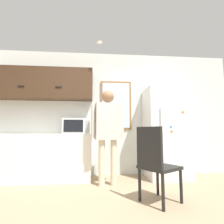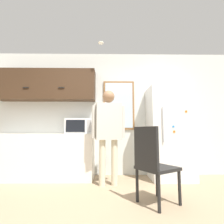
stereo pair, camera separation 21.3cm
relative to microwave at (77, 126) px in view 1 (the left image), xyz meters
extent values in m
cube|color=silver|center=(0.44, 0.33, 0.32)|extent=(6.00, 0.06, 2.70)
cube|color=silver|center=(-0.74, 0.00, -0.59)|extent=(2.05, 0.59, 0.88)
cube|color=#3D2819|center=(-0.74, 0.12, 0.88)|extent=(2.05, 0.35, 0.65)
cube|color=black|center=(-1.09, -0.07, 0.78)|extent=(0.12, 0.01, 0.01)
cube|color=black|center=(-0.38, -0.07, 0.78)|extent=(0.12, 0.01, 0.01)
cube|color=white|center=(0.00, 0.00, 0.00)|extent=(0.51, 0.41, 0.30)
cube|color=black|center=(-0.05, -0.21, 0.00)|extent=(0.36, 0.01, 0.23)
cube|color=#B2B2B2|center=(0.22, -0.20, 0.00)|extent=(0.07, 0.01, 0.24)
cylinder|color=beige|center=(0.48, -0.45, -0.64)|extent=(0.11, 0.11, 0.78)
cylinder|color=beige|center=(0.69, -0.41, -0.64)|extent=(0.11, 0.11, 0.78)
cube|color=beige|center=(0.59, -0.43, 0.07)|extent=(0.48, 0.30, 0.65)
sphere|color=#8C6647|center=(0.59, -0.43, 0.52)|extent=(0.22, 0.22, 0.22)
cylinder|color=beige|center=(0.33, -0.48, 0.07)|extent=(0.07, 0.07, 0.58)
cylinder|color=beige|center=(0.85, -0.38, 0.07)|extent=(0.07, 0.07, 0.58)
cube|color=white|center=(1.80, -0.04, -0.12)|extent=(0.80, 0.66, 1.82)
cylinder|color=silver|center=(1.58, -0.39, 0.03)|extent=(0.02, 0.02, 0.64)
cube|color=#338CDB|center=(1.77, -0.38, -0.02)|extent=(0.04, 0.01, 0.04)
cube|color=orange|center=(1.78, -0.38, -0.11)|extent=(0.04, 0.01, 0.04)
cube|color=orange|center=(2.02, -0.38, 0.26)|extent=(0.04, 0.01, 0.04)
cube|color=black|center=(1.24, -1.20, -0.59)|extent=(0.60, 0.60, 0.04)
cylinder|color=black|center=(1.50, -1.26, -0.82)|extent=(0.04, 0.04, 0.42)
cylinder|color=black|center=(1.30, -0.93, -0.82)|extent=(0.04, 0.04, 0.42)
cylinder|color=black|center=(1.18, -1.46, -0.82)|extent=(0.04, 0.04, 0.42)
cylinder|color=black|center=(0.98, -1.14, -0.82)|extent=(0.04, 0.04, 0.42)
cube|color=black|center=(1.07, -1.30, -0.30)|extent=(0.25, 0.36, 0.52)
cube|color=olive|center=(0.81, 0.29, 0.48)|extent=(0.68, 0.04, 1.08)
cube|color=silver|center=(0.81, 0.27, 0.48)|extent=(0.60, 0.01, 1.00)
cylinder|color=white|center=(0.43, -0.25, 1.65)|extent=(0.11, 0.11, 0.01)
camera|label=1|loc=(0.39, -3.54, -0.11)|focal=28.00mm
camera|label=2|loc=(0.61, -3.55, -0.11)|focal=28.00mm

